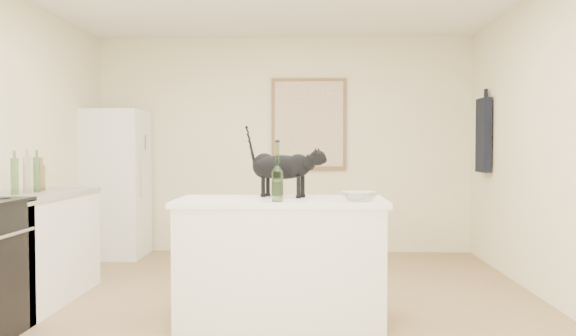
{
  "coord_description": "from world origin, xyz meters",
  "views": [
    {
      "loc": [
        0.3,
        -4.44,
        1.27
      ],
      "look_at": [
        0.15,
        -0.15,
        1.12
      ],
      "focal_mm": 37.02,
      "sensor_mm": 36.0,
      "label": 1
    }
  ],
  "objects_px": {
    "fridge": "(115,184)",
    "glass_bowl": "(359,196)",
    "black_cat": "(282,170)",
    "wine_bottle": "(277,175)"
  },
  "relations": [
    {
      "from": "fridge",
      "to": "glass_bowl",
      "type": "relative_size",
      "value": 6.41
    },
    {
      "from": "fridge",
      "to": "glass_bowl",
      "type": "xyz_separation_m",
      "value": [
        2.59,
        -2.72,
        0.08
      ]
    },
    {
      "from": "black_cat",
      "to": "wine_bottle",
      "type": "height_order",
      "value": "black_cat"
    },
    {
      "from": "glass_bowl",
      "to": "fridge",
      "type": "bearing_deg",
      "value": 133.68
    },
    {
      "from": "wine_bottle",
      "to": "glass_bowl",
      "type": "height_order",
      "value": "wine_bottle"
    },
    {
      "from": "fridge",
      "to": "wine_bottle",
      "type": "height_order",
      "value": "fridge"
    },
    {
      "from": "black_cat",
      "to": "glass_bowl",
      "type": "distance_m",
      "value": 0.65
    },
    {
      "from": "wine_bottle",
      "to": "glass_bowl",
      "type": "xyz_separation_m",
      "value": [
        0.56,
        0.03,
        -0.15
      ]
    },
    {
      "from": "fridge",
      "to": "wine_bottle",
      "type": "distance_m",
      "value": 3.43
    },
    {
      "from": "fridge",
      "to": "black_cat",
      "type": "xyz_separation_m",
      "value": [
        2.05,
        -2.4,
        0.25
      ]
    }
  ]
}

